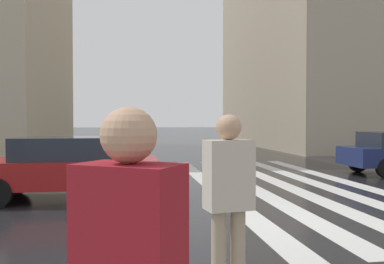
% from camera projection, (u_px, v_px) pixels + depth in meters
% --- Properties ---
extents(ground_plane, '(220.00, 220.00, 0.00)m').
position_uv_depth(ground_plane, '(280.00, 218.00, 7.75)').
color(ground_plane, black).
extents(zebra_crossing, '(13.00, 4.50, 0.01)m').
position_uv_depth(zebra_crossing, '(281.00, 184.00, 11.92)').
color(zebra_crossing, silver).
rests_on(zebra_crossing, ground_plane).
extents(car_red, '(1.85, 4.10, 1.41)m').
position_uv_depth(car_red, '(68.00, 166.00, 9.60)').
color(car_red, maroon).
rests_on(car_red, ground_plane).
extents(pedestrian_by_billboard, '(0.30, 0.43, 1.68)m').
position_uv_depth(pedestrian_by_billboard, '(229.00, 195.00, 3.66)').
color(pedestrian_by_billboard, beige).
rests_on(pedestrian_by_billboard, sidewalk_pavement).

